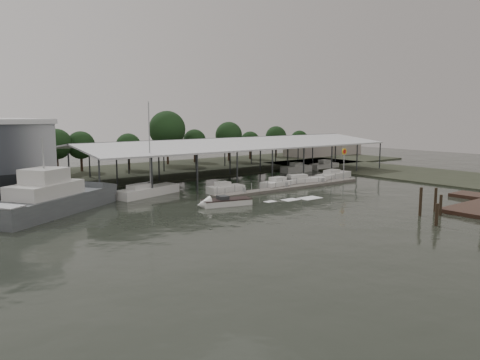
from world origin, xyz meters
TOP-DOWN VIEW (x-y plane):
  - ground at (0.00, 0.00)m, footprint 200.00×200.00m
  - land_strip_far at (0.00, 42.00)m, footprint 140.00×30.00m
  - land_strip_east at (45.00, 10.00)m, footprint 20.00×60.00m
  - covered_boat_shed at (17.00, 28.00)m, footprint 58.24×24.00m
  - floating_dock at (15.00, 10.00)m, footprint 28.00×2.00m
  - shell_fuel_sign at (27.00, 9.99)m, footprint 1.10×0.18m
  - distant_commercial_buildings at (59.03, 44.69)m, footprint 22.00×8.00m
  - grey_trawler at (-18.45, 14.03)m, footprint 17.49×13.86m
  - white_sailboat at (-4.94, 17.63)m, footprint 10.19×5.44m
  - speedboat_underway at (-1.01, 5.61)m, footprint 17.60×5.90m
  - moored_cruiser_0 at (4.85, 12.93)m, footprint 5.37×2.43m
  - moored_cruiser_1 at (14.40, 11.92)m, footprint 6.96×2.94m
  - moored_cruiser_2 at (18.86, 12.21)m, footprint 8.78×4.26m
  - moored_cruiser_3 at (28.06, 13.11)m, footprint 9.11×3.97m
  - mooring_pilings at (13.84, -15.17)m, footprint 6.73×6.70m
  - horizon_tree_line at (20.61, 48.85)m, footprint 67.94×10.14m

SIDE VIEW (x-z plane):
  - ground at x=0.00m, z-range 0.00..0.00m
  - land_strip_far at x=0.00m, z-range -0.05..0.25m
  - land_strip_east at x=45.00m, z-range -0.05..0.25m
  - floating_dock at x=15.00m, z-range -0.50..0.90m
  - speedboat_underway at x=-1.01m, z-range -0.61..1.39m
  - moored_cruiser_1 at x=14.40m, z-range -0.24..1.46m
  - moored_cruiser_0 at x=4.85m, z-range -0.24..1.46m
  - moored_cruiser_2 at x=18.86m, z-range -0.24..1.46m
  - moored_cruiser_3 at x=28.06m, z-range -0.24..1.46m
  - white_sailboat at x=-4.94m, z-range -5.83..7.13m
  - mooring_pilings at x=13.84m, z-range -0.81..2.96m
  - grey_trawler at x=-18.45m, z-range -2.84..6.00m
  - distant_commercial_buildings at x=59.03m, z-range -0.16..3.84m
  - shell_fuel_sign at x=27.00m, z-range 1.15..6.70m
  - horizon_tree_line at x=20.61m, z-range 0.18..12.02m
  - covered_boat_shed at x=17.00m, z-range 2.65..9.61m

